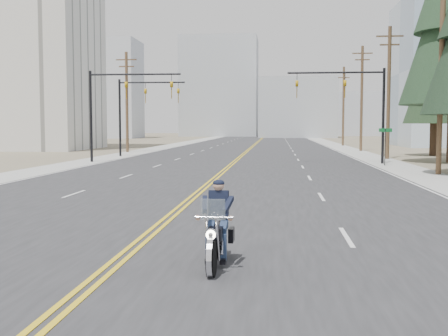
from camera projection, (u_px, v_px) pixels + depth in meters
ground_plane at (103, 275)px, 10.55m from camera, size 400.00×400.00×0.00m
road at (254, 145)px, 80.04m from camera, size 20.00×200.00×0.01m
sidewalk_left at (174, 145)px, 81.11m from camera, size 3.00×200.00×0.01m
sidewalk_right at (336, 146)px, 78.97m from camera, size 3.00×200.00×0.01m
traffic_mast_left at (116, 98)px, 42.78m from camera, size 7.10×0.26×7.00m
traffic_mast_right at (356, 97)px, 41.10m from camera, size 7.10×0.26×7.00m
traffic_mast_far at (138, 103)px, 50.76m from camera, size 6.10×0.26×7.00m
street_sign at (385, 140)px, 39.18m from camera, size 0.90×0.06×2.62m
utility_pole_b at (441, 70)px, 31.76m from camera, size 2.20×0.30×11.50m
utility_pole_c at (389, 91)px, 46.67m from camera, size 2.20×0.30×11.00m
utility_pole_d at (362, 97)px, 61.54m from camera, size 2.20×0.30×11.50m
utility_pole_e at (343, 105)px, 78.44m from camera, size 2.20×0.30×11.00m
utility_pole_left at (127, 100)px, 58.95m from camera, size 2.20×0.30×10.50m
apartment_block at (14, 23)px, 66.63m from camera, size 18.00×14.00×30.00m
haze_bldg_a at (108, 89)px, 127.16m from camera, size 14.00×12.00×22.00m
haze_bldg_b at (297, 108)px, 133.37m from camera, size 18.00×14.00×14.00m
haze_bldg_d at (220, 87)px, 149.67m from camera, size 20.00×15.00×26.00m
haze_bldg_e at (355, 114)px, 156.67m from camera, size 14.00×14.00×12.00m
haze_bldg_f at (69, 105)px, 143.67m from camera, size 12.00×12.00×16.00m
motorcyclist at (217, 224)px, 11.15m from camera, size 0.98×2.22×1.72m
conifer_far at (436, 62)px, 52.05m from camera, size 5.64×5.64×15.11m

